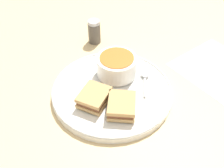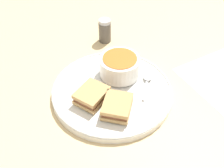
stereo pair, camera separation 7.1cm
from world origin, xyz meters
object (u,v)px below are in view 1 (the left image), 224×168
at_px(spoon, 145,76).
at_px(sandwich_half_far, 122,106).
at_px(soup_bowl, 117,65).
at_px(salt_shaker, 94,32).
at_px(sandwich_half_near, 94,97).

height_order(spoon, sandwich_half_far, sandwich_half_far).
relative_size(soup_bowl, spoon, 1.13).
distance_m(sandwich_half_far, salt_shaker, 0.34).
bearing_deg(salt_shaker, spoon, -76.02).
bearing_deg(spoon, soup_bowl, 84.83).
bearing_deg(sandwich_half_near, spoon, 11.59).
bearing_deg(spoon, salt_shaker, 41.88).
height_order(soup_bowl, spoon, soup_bowl).
relative_size(sandwich_half_far, salt_shaker, 1.26).
xyz_separation_m(soup_bowl, sandwich_half_near, (-0.10, -0.08, -0.01)).
xyz_separation_m(sandwich_half_far, salt_shaker, (0.05, 0.34, 0.00)).
bearing_deg(sandwich_half_far, sandwich_half_near, 134.68).
bearing_deg(salt_shaker, sandwich_half_far, -98.72).
bearing_deg(spoon, sandwich_half_near, 129.49).
bearing_deg(soup_bowl, sandwich_half_near, -140.93).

